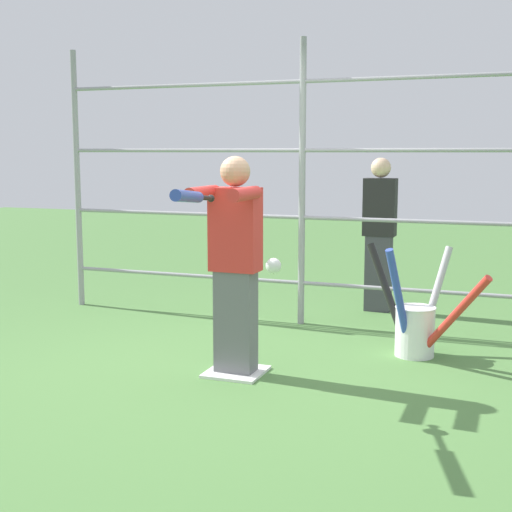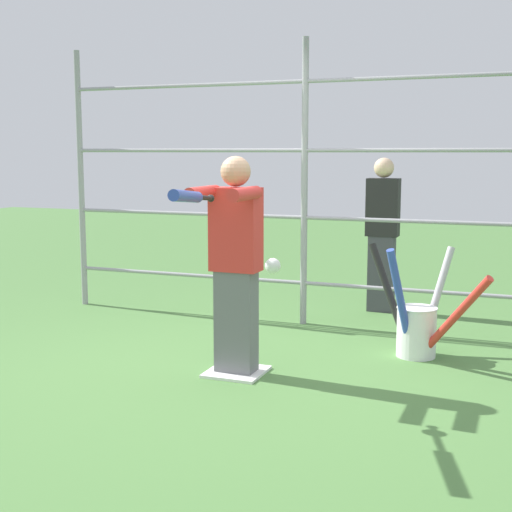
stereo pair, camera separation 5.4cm
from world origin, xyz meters
The scene contains 8 objects.
ground_plane centered at (0.00, 0.00, 0.00)m, with size 24.00×24.00×0.00m, color #4C7A3D.
home_plate centered at (0.00, 0.00, 0.01)m, with size 0.40×0.40×0.02m.
fence_backstop centered at (0.00, -1.60, 1.29)m, with size 4.83×0.06×2.57m.
batter centered at (0.00, 0.02, 0.84)m, with size 0.40×0.52×1.55m.
baseball_bat_swinging centered at (-0.10, 0.91, 1.32)m, with size 0.21×0.84×0.13m.
softball_in_flight centered at (-0.47, 0.53, 0.89)m, with size 0.10×0.10×0.10m.
bat_bucket centered at (-1.14, -0.89, 0.26)m, with size 1.00×0.78×0.88m.
bystander_behind_fence centered at (-0.56, -2.39, 0.79)m, with size 0.31×0.19×1.52m.
Camera 2 is at (-1.91, 4.56, 1.58)m, focal length 50.00 mm.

